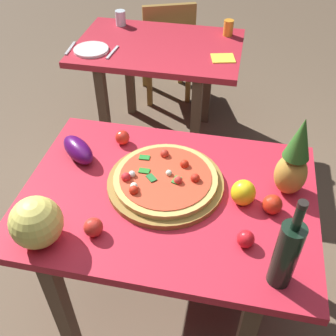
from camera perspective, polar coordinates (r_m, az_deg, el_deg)
The scene contains 21 objects.
ground_plane at distance 2.20m, azimuth 0.00°, elevation -17.80°, with size 10.00×10.00×0.00m, color brown.
display_table at distance 1.66m, azimuth 0.00°, elevation -6.20°, with size 1.16×0.83×0.77m.
background_table at distance 2.75m, azimuth -1.34°, elevation 15.03°, with size 1.07×0.71×0.77m.
dining_chair at distance 3.35m, azimuth -0.13°, elevation 17.08°, with size 0.52×0.52×0.85m.
pizza_board at distance 1.61m, azimuth -0.36°, elevation -2.16°, with size 0.47×0.47×0.03m, color olive.
pizza at distance 1.59m, azimuth -0.44°, elevation -1.47°, with size 0.42×0.42×0.05m.
wine_bottle at distance 1.28m, azimuth 16.60°, elevation -11.67°, with size 0.08×0.08×0.37m.
pineapple_left at distance 1.56m, azimuth 17.62°, elevation 0.96°, with size 0.12×0.12×0.35m.
melon at distance 1.44m, azimuth -18.36°, elevation -7.42°, with size 0.18×0.18×0.18m, color #DDD260.
bell_pepper at distance 1.55m, azimuth 10.73°, elevation -3.49°, with size 0.10×0.10×0.10m, color yellow.
eggplant at distance 1.76m, azimuth -12.76°, elevation 2.58°, with size 0.20×0.09×0.09m, color #490C51.
tomato_beside_pepper at distance 1.81m, azimuth -6.56°, elevation 4.37°, with size 0.07×0.07×0.07m, color red.
tomato_near_board at distance 1.54m, azimuth 14.72°, elevation -5.05°, with size 0.08×0.08×0.08m, color red.
tomato_by_bottle at distance 1.42m, azimuth 11.06°, elevation -9.94°, with size 0.06×0.06×0.06m, color red.
tomato_at_corner at distance 1.45m, azimuth -10.66°, elevation -8.33°, with size 0.07×0.07×0.07m, color red.
drinking_glass_juice at distance 2.84m, azimuth 8.65°, elevation 19.24°, with size 0.07×0.07×0.10m, color orange.
drinking_glass_water at distance 2.98m, azimuth -6.81°, elevation 20.57°, with size 0.07×0.07×0.10m, color silver.
dinner_plate at distance 2.66m, azimuth -10.96°, elevation 16.31°, with size 0.22×0.22×0.02m, color white.
fork_utensil at distance 2.71m, azimuth -13.83°, elevation 16.32°, with size 0.02×0.18×0.01m, color silver.
knife_utensil at distance 2.61m, azimuth -7.96°, elevation 16.10°, with size 0.02×0.18×0.01m, color silver.
napkin_folded at distance 2.54m, azimuth 7.88°, elevation 15.32°, with size 0.14×0.12×0.01m, color yellow.
Camera 1 is at (0.22, -1.08, 1.91)m, focal length 42.55 mm.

